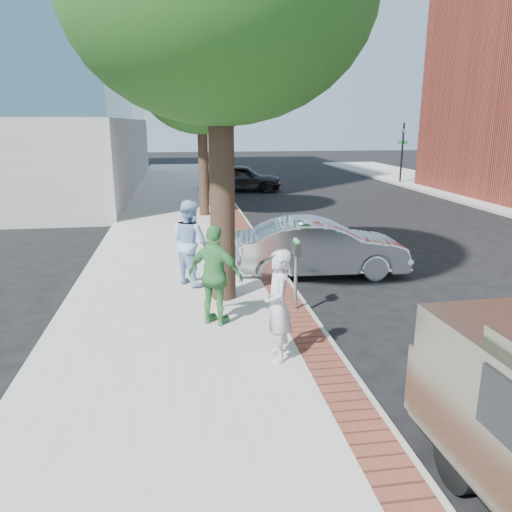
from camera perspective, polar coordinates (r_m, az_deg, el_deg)
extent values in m
plane|color=black|center=(9.29, 1.13, -9.31)|extent=(120.00, 120.00, 0.00)
cube|color=#9E9991|center=(16.77, -8.59, 1.93)|extent=(5.00, 60.00, 0.15)
cube|color=brown|center=(16.89, -1.12, 2.47)|extent=(0.60, 60.00, 0.01)
cube|color=gray|center=(16.95, 0.06, 2.24)|extent=(0.10, 60.00, 0.15)
cylinder|color=black|center=(30.49, -4.29, 11.38)|extent=(0.12, 0.12, 3.80)
imported|color=black|center=(30.44, -4.33, 13.44)|extent=(0.18, 0.15, 0.90)
cube|color=#1E7238|center=(30.46, -4.31, 12.69)|extent=(0.70, 0.03, 0.18)
cylinder|color=black|center=(33.45, 16.34, 11.15)|extent=(0.12, 0.12, 3.80)
imported|color=black|center=(33.40, 16.48, 13.03)|extent=(0.18, 0.15, 0.90)
cube|color=#1E7238|center=(33.42, 16.43, 12.34)|extent=(0.70, 0.03, 0.18)
cylinder|color=black|center=(10.38, -3.88, 6.80)|extent=(0.52, 0.52, 4.40)
cylinder|color=black|center=(20.44, -6.04, 10.03)|extent=(0.40, 0.40, 3.85)
ellipsoid|color=#154C15|center=(20.42, -6.30, 19.14)|extent=(4.80, 4.80, 3.94)
cylinder|color=gray|center=(10.05, 4.55, -3.01)|extent=(0.07, 0.07, 1.15)
cube|color=#2D3030|center=(9.78, 4.75, 0.71)|extent=(0.12, 0.14, 0.24)
cube|color=#2D3030|center=(9.95, 4.52, 0.96)|extent=(0.12, 0.14, 0.24)
sphere|color=#3F8C4C|center=(9.74, 4.77, 1.56)|extent=(0.11, 0.11, 0.11)
sphere|color=#3F8C4C|center=(9.91, 4.53, 1.80)|extent=(0.11, 0.11, 0.11)
imported|color=#B0B0B5|center=(7.85, 2.53, -5.72)|extent=(0.46, 0.68, 1.81)
imported|color=#97BDEA|center=(11.65, -7.52, 1.56)|extent=(1.17, 1.22, 1.98)
imported|color=#408E47|center=(9.24, -4.67, -2.25)|extent=(1.18, 0.98, 1.89)
imported|color=silver|center=(12.90, 7.34, 0.98)|extent=(4.48, 1.80, 1.45)
imported|color=black|center=(28.72, -1.68, 8.93)|extent=(4.73, 2.38, 1.55)
cube|color=gray|center=(6.81, 26.36, -13.35)|extent=(2.01, 1.03, 0.86)
cylinder|color=black|center=(6.16, 22.28, -20.70)|extent=(0.26, 0.69, 0.69)
cube|color=black|center=(7.01, 24.36, -9.09)|extent=(1.72, 0.08, 0.43)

